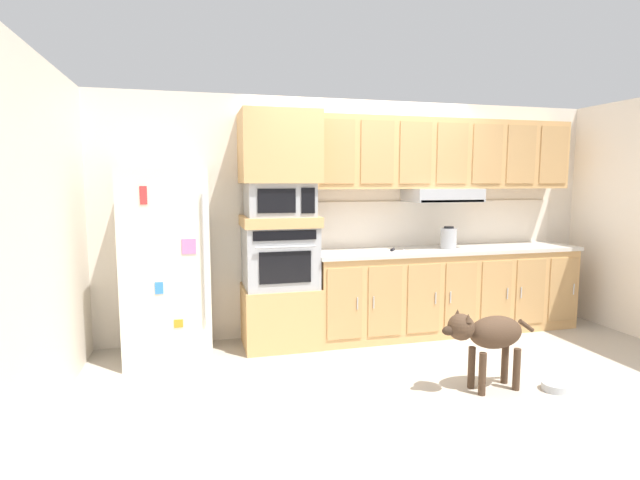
{
  "coord_description": "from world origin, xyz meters",
  "views": [
    {
      "loc": [
        -1.76,
        -3.98,
        1.64
      ],
      "look_at": [
        -0.69,
        0.13,
        1.13
      ],
      "focal_mm": 27.47,
      "sensor_mm": 36.0,
      "label": 1
    }
  ],
  "objects_px": {
    "dog": "(488,335)",
    "screwdriver": "(394,250)",
    "microwave": "(279,200)",
    "dog_food_bowl": "(555,386)",
    "electric_kettle": "(448,238)",
    "built_in_oven": "(280,256)",
    "refrigerator": "(167,264)"
  },
  "relations": [
    {
      "from": "microwave",
      "to": "dog_food_bowl",
      "type": "relative_size",
      "value": 3.22
    },
    {
      "from": "electric_kettle",
      "to": "dog",
      "type": "bearing_deg",
      "value": -107.14
    },
    {
      "from": "built_in_oven",
      "to": "dog_food_bowl",
      "type": "bearing_deg",
      "value": -40.56
    },
    {
      "from": "screwdriver",
      "to": "dog",
      "type": "relative_size",
      "value": 0.2
    },
    {
      "from": "dog",
      "to": "dog_food_bowl",
      "type": "distance_m",
      "value": 0.68
    },
    {
      "from": "screwdriver",
      "to": "microwave",
      "type": "bearing_deg",
      "value": 177.61
    },
    {
      "from": "refrigerator",
      "to": "dog",
      "type": "relative_size",
      "value": 2.1
    },
    {
      "from": "electric_kettle",
      "to": "dog_food_bowl",
      "type": "distance_m",
      "value": 1.87
    },
    {
      "from": "microwave",
      "to": "dog",
      "type": "xyz_separation_m",
      "value": [
        1.38,
        -1.48,
        -1.01
      ]
    },
    {
      "from": "screwdriver",
      "to": "electric_kettle",
      "type": "height_order",
      "value": "electric_kettle"
    },
    {
      "from": "built_in_oven",
      "to": "dog",
      "type": "height_order",
      "value": "built_in_oven"
    },
    {
      "from": "microwave",
      "to": "built_in_oven",
      "type": "bearing_deg",
      "value": 179.23
    },
    {
      "from": "dog_food_bowl",
      "to": "refrigerator",
      "type": "bearing_deg",
      "value": 152.27
    },
    {
      "from": "dog",
      "to": "screwdriver",
      "type": "bearing_deg",
      "value": -85.28
    },
    {
      "from": "built_in_oven",
      "to": "screwdriver",
      "type": "distance_m",
      "value": 1.19
    },
    {
      "from": "microwave",
      "to": "electric_kettle",
      "type": "relative_size",
      "value": 2.68
    },
    {
      "from": "microwave",
      "to": "dog_food_bowl",
      "type": "xyz_separation_m",
      "value": [
        1.9,
        -1.63,
        -1.43
      ]
    },
    {
      "from": "built_in_oven",
      "to": "dog",
      "type": "distance_m",
      "value": 2.07
    },
    {
      "from": "dog",
      "to": "dog_food_bowl",
      "type": "bearing_deg",
      "value": 161.39
    },
    {
      "from": "built_in_oven",
      "to": "dog_food_bowl",
      "type": "relative_size",
      "value": 3.5
    },
    {
      "from": "built_in_oven",
      "to": "dog",
      "type": "xyz_separation_m",
      "value": [
        1.38,
        -1.48,
        -0.45
      ]
    },
    {
      "from": "built_in_oven",
      "to": "dog",
      "type": "bearing_deg",
      "value": -47.02
    },
    {
      "from": "microwave",
      "to": "electric_kettle",
      "type": "bearing_deg",
      "value": -1.49
    },
    {
      "from": "built_in_oven",
      "to": "microwave",
      "type": "relative_size",
      "value": 1.09
    },
    {
      "from": "built_in_oven",
      "to": "microwave",
      "type": "height_order",
      "value": "microwave"
    },
    {
      "from": "screwdriver",
      "to": "dog_food_bowl",
      "type": "height_order",
      "value": "screwdriver"
    },
    {
      "from": "microwave",
      "to": "refrigerator",
      "type": "bearing_deg",
      "value": -176.37
    },
    {
      "from": "built_in_oven",
      "to": "dog_food_bowl",
      "type": "height_order",
      "value": "built_in_oven"
    },
    {
      "from": "built_in_oven",
      "to": "microwave",
      "type": "bearing_deg",
      "value": -0.77
    },
    {
      "from": "refrigerator",
      "to": "screwdriver",
      "type": "xyz_separation_m",
      "value": [
        2.25,
        0.02,
        0.05
      ]
    },
    {
      "from": "microwave",
      "to": "dog_food_bowl",
      "type": "distance_m",
      "value": 2.88
    },
    {
      "from": "microwave",
      "to": "screwdriver",
      "type": "distance_m",
      "value": 1.3
    }
  ]
}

